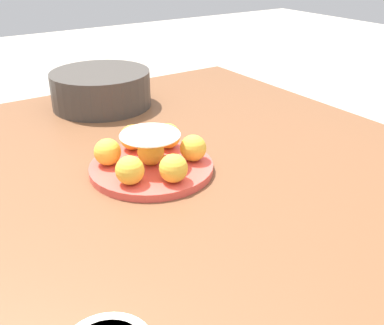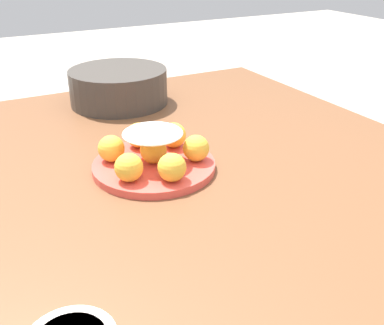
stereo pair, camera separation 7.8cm
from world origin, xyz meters
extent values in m
cylinder|color=brown|center=(0.73, -0.49, 0.36)|extent=(0.06, 0.06, 0.71)
cube|color=brown|center=(0.00, 0.00, 0.73)|extent=(1.56, 1.08, 0.03)
cylinder|color=#E04C42|center=(0.16, 0.09, 0.75)|extent=(0.26, 0.26, 0.02)
sphere|color=yellow|center=(0.25, 0.09, 0.79)|extent=(0.06, 0.06, 0.06)
sphere|color=yellow|center=(0.21, 0.17, 0.79)|extent=(0.06, 0.06, 0.06)
sphere|color=yellow|center=(0.11, 0.17, 0.79)|extent=(0.06, 0.06, 0.06)
sphere|color=yellow|center=(0.07, 0.09, 0.79)|extent=(0.06, 0.06, 0.06)
sphere|color=yellow|center=(0.13, 0.01, 0.79)|extent=(0.06, 0.06, 0.06)
sphere|color=yellow|center=(0.21, 0.02, 0.79)|extent=(0.06, 0.06, 0.06)
ellipsoid|color=white|center=(0.16, 0.09, 0.82)|extent=(0.12, 0.12, 0.02)
sphere|color=yellow|center=(0.16, 0.09, 0.79)|extent=(0.06, 0.06, 0.06)
cylinder|color=#3D3833|center=(0.60, 0.01, 0.79)|extent=(0.28, 0.28, 0.10)
cylinder|color=brown|center=(0.60, 0.01, 0.84)|extent=(0.23, 0.23, 0.01)
camera|label=1|loc=(-0.57, 0.48, 1.17)|focal=42.00mm
camera|label=2|loc=(-0.61, 0.41, 1.17)|focal=42.00mm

